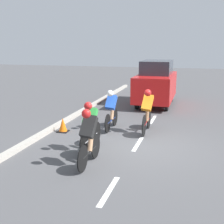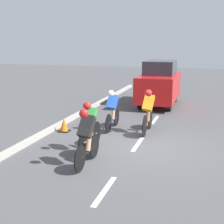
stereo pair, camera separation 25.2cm
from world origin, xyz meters
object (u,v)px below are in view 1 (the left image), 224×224
cyclist_black (89,135)px  support_car (156,83)px  traffic_cone (63,125)px  cyclist_orange (147,110)px  cyclist_green (90,125)px  cyclist_blue (111,109)px

cyclist_black → support_car: size_ratio=0.42×
cyclist_black → traffic_cone: bearing=-54.2°
cyclist_orange → cyclist_black: 3.43m
cyclist_green → cyclist_blue: (0.03, -2.29, 0.00)m
cyclist_blue → cyclist_orange: (-1.28, 0.05, 0.04)m
cyclist_orange → cyclist_black: cyclist_orange is taller
cyclist_blue → traffic_cone: (1.53, 0.73, -0.53)m
cyclist_orange → cyclist_black: (0.91, 3.31, -0.01)m
cyclist_orange → cyclist_blue: bearing=-2.3°
cyclist_green → support_car: (-0.86, -7.23, 0.32)m
traffic_cone → cyclist_blue: bearing=-154.6°
cyclist_green → traffic_cone: size_ratio=3.55×
cyclist_green → cyclist_black: cyclist_black is taller
cyclist_green → cyclist_orange: size_ratio=0.99×
cyclist_blue → support_car: bearing=-100.3°
cyclist_green → support_car: bearing=-96.8°
cyclist_green → cyclist_blue: 2.29m
cyclist_orange → support_car: bearing=-85.6°
cyclist_orange → traffic_cone: bearing=13.5°
cyclist_blue → cyclist_black: (-0.37, 3.36, 0.03)m
cyclist_blue → cyclist_orange: size_ratio=0.93×
cyclist_black → traffic_cone: 3.29m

